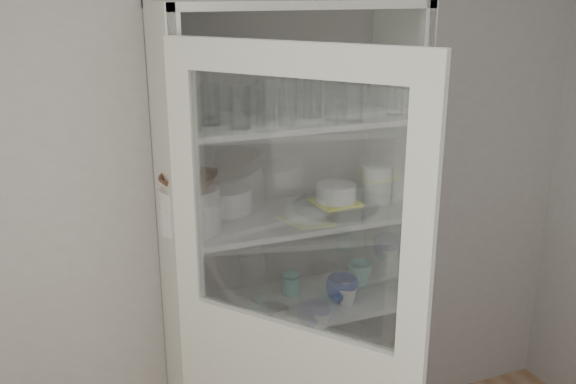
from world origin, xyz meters
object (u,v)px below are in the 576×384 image
object	(u,v)px
grey_bowl_stack	(377,184)
cupboard_door	(291,384)
pantry_cabinet	(283,278)
cream_bowl	(190,196)
plate_stack_back	(224,199)
tin_box	(347,361)
white_canister	(192,301)
goblet_0	(209,98)
plate_stack_front	(191,217)
teal_jar	(291,283)
terracotta_bowl	(189,181)
mug_white	(347,296)
white_ramekin	(336,193)
glass_platter	(336,206)
mug_teal	(359,274)
goblet_2	(344,89)
goblet_1	(290,91)
measuring_cups	(272,311)
goblet_3	(347,87)
mug_blue	(342,289)
yellow_trivet	(336,202)

from	to	relation	value
grey_bowl_stack	cupboard_door	bearing A→B (deg)	-137.68
pantry_cabinet	cream_bowl	xyz separation A→B (m)	(-0.41, -0.09, 0.45)
plate_stack_back	tin_box	size ratio (longest dim) A/B	1.04
white_canister	goblet_0	bearing A→B (deg)	26.64
plate_stack_front	teal_jar	size ratio (longest dim) A/B	2.44
cream_bowl	terracotta_bowl	world-z (taller)	terracotta_bowl
cream_bowl	mug_white	size ratio (longest dim) A/B	2.56
white_ramekin	grey_bowl_stack	world-z (taller)	grey_bowl_stack
grey_bowl_stack	mug_white	world-z (taller)	grey_bowl_stack
grey_bowl_stack	white_canister	size ratio (longest dim) A/B	1.22
plate_stack_front	glass_platter	distance (m)	0.62
pantry_cabinet	mug_teal	bearing A→B (deg)	-5.56
terracotta_bowl	pantry_cabinet	bearing A→B (deg)	12.74
goblet_2	plate_stack_front	distance (m)	0.83
cream_bowl	pantry_cabinet	bearing A→B (deg)	12.74
goblet_1	goblet_0	bearing A→B (deg)	-176.91
white_ramekin	measuring_cups	world-z (taller)	white_ramekin
cupboard_door	goblet_3	world-z (taller)	cupboard_door
terracotta_bowl	glass_platter	size ratio (longest dim) A/B	0.61
terracotta_bowl	mug_blue	world-z (taller)	terracotta_bowl
pantry_cabinet	mug_blue	xyz separation A→B (m)	(0.22, -0.14, -0.03)
pantry_cabinet	white_canister	world-z (taller)	pantry_cabinet
white_ramekin	tin_box	size ratio (longest dim) A/B	0.76
goblet_0	tin_box	xyz separation A→B (m)	(0.59, -0.08, -1.24)
pantry_cabinet	goblet_3	world-z (taller)	pantry_cabinet
glass_platter	teal_jar	bearing A→B (deg)	155.71
goblet_3	mug_blue	bearing A→B (deg)	-116.25
goblet_3	measuring_cups	size ratio (longest dim) A/B	1.76
mug_teal	plate_stack_back	bearing A→B (deg)	173.71
goblet_0	grey_bowl_stack	bearing A→B (deg)	-7.41
goblet_3	mug_teal	bearing A→B (deg)	-31.13
cupboard_door	white_ramekin	xyz separation A→B (m)	(0.43, 0.56, 0.46)
plate_stack_back	tin_box	world-z (taller)	plate_stack_back
pantry_cabinet	goblet_3	xyz separation A→B (m)	(0.29, 0.01, 0.81)
plate_stack_back	glass_platter	xyz separation A→B (m)	(0.44, -0.15, -0.04)
goblet_3	mug_blue	xyz separation A→B (m)	(-0.07, -0.15, -0.84)
goblet_2	cupboard_door	bearing A→B (deg)	-127.08
goblet_3	cupboard_door	bearing A→B (deg)	-128.34
mug_teal	measuring_cups	size ratio (longest dim) A/B	1.10
plate_stack_back	tin_box	distance (m)	0.98
mug_white	goblet_1	bearing A→B (deg)	106.90
measuring_cups	white_canister	bearing A→B (deg)	157.68
goblet_0	teal_jar	size ratio (longest dim) A/B	1.63
glass_platter	measuring_cups	xyz separation A→B (m)	(-0.32, -0.08, -0.39)
mug_blue	goblet_0	bearing A→B (deg)	-174.07
cream_bowl	yellow_trivet	world-z (taller)	cream_bowl
terracotta_bowl	mug_white	world-z (taller)	terracotta_bowl
white_canister	tin_box	size ratio (longest dim) A/B	0.60
glass_platter	grey_bowl_stack	bearing A→B (deg)	2.59
glass_platter	mug_teal	size ratio (longest dim) A/B	3.12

